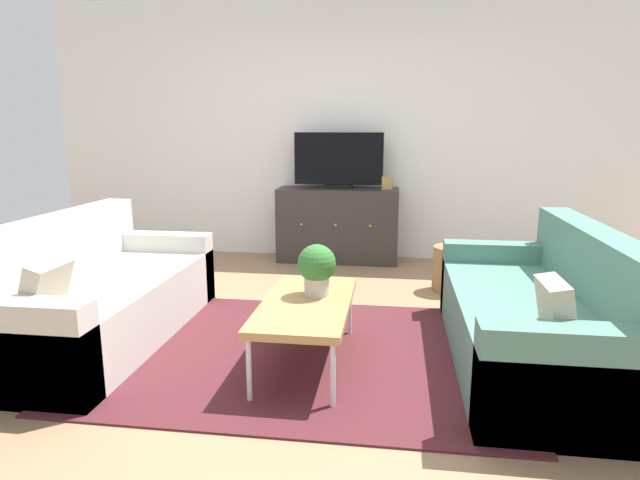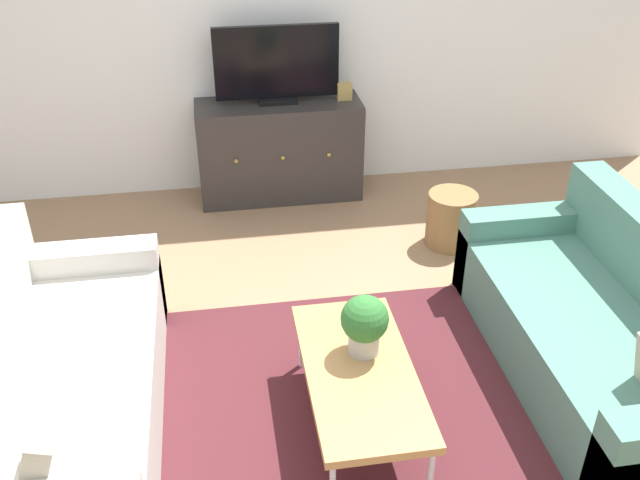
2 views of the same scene
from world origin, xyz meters
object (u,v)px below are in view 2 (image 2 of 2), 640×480
at_px(coffee_table, 359,373).
at_px(couch_left_side, 43,395).
at_px(tv_console, 280,150).
at_px(mantel_clock, 344,91).
at_px(flat_screen_tv, 277,65).
at_px(wicker_basket, 451,219).
at_px(couch_right_side, 610,333).
at_px(potted_plant, 365,323).

bearing_deg(coffee_table, couch_left_side, 172.74).
distance_m(couch_left_side, tv_console, 2.75).
bearing_deg(tv_console, mantel_clock, 0.01).
xyz_separation_m(couch_left_side, flat_screen_tv, (1.39, 2.39, 0.77)).
xyz_separation_m(tv_console, mantel_clock, (0.50, 0.00, 0.45)).
xyz_separation_m(tv_console, wicker_basket, (1.09, -0.94, -0.19)).
relative_size(couch_right_side, potted_plant, 6.08).
bearing_deg(flat_screen_tv, wicker_basket, -41.29).
relative_size(couch_right_side, mantel_clock, 14.55).
height_order(couch_right_side, potted_plant, couch_right_side).
bearing_deg(wicker_basket, tv_console, 139.31).
bearing_deg(potted_plant, wicker_basket, 57.58).
bearing_deg(flat_screen_tv, coffee_table, -88.01).
distance_m(couch_right_side, tv_console, 2.80).
bearing_deg(potted_plant, tv_console, 93.14).
height_order(mantel_clock, wicker_basket, mantel_clock).
bearing_deg(mantel_clock, wicker_basket, -57.88).
distance_m(flat_screen_tv, wicker_basket, 1.68).
bearing_deg(potted_plant, mantel_clock, 81.44).
bearing_deg(flat_screen_tv, potted_plant, -86.89).
distance_m(tv_console, wicker_basket, 1.45).
xyz_separation_m(couch_right_side, wicker_basket, (-0.39, 1.44, -0.08)).
bearing_deg(tv_console, couch_left_side, -120.38).
distance_m(coffee_table, flat_screen_tv, 2.67).
distance_m(coffee_table, potted_plant, 0.24).
height_order(flat_screen_tv, mantel_clock, flat_screen_tv).
distance_m(couch_left_side, wicker_basket, 2.87).
xyz_separation_m(coffee_table, potted_plant, (0.04, 0.12, 0.20)).
relative_size(couch_right_side, flat_screen_tv, 2.07).
bearing_deg(wicker_basket, flat_screen_tv, 138.71).
bearing_deg(couch_right_side, flat_screen_tv, 121.78).
relative_size(coffee_table, mantel_clock, 8.17).
bearing_deg(wicker_basket, potted_plant, -122.42).
height_order(couch_right_side, coffee_table, couch_right_side).
height_order(couch_left_side, tv_console, couch_left_side).
bearing_deg(flat_screen_tv, couch_left_side, -120.17).
bearing_deg(mantel_clock, flat_screen_tv, 177.72).
xyz_separation_m(couch_right_side, flat_screen_tv, (-1.48, 2.39, 0.77)).
distance_m(couch_right_side, coffee_table, 1.41).
bearing_deg(coffee_table, couch_right_side, 7.71).
relative_size(tv_console, wicker_basket, 3.21).
height_order(coffee_table, mantel_clock, mantel_clock).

